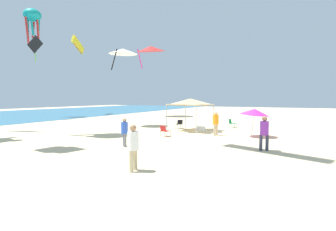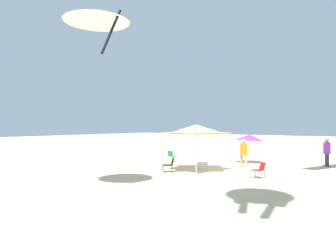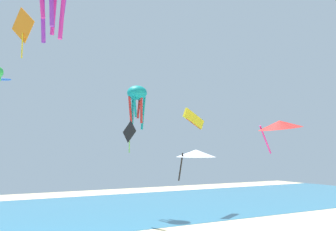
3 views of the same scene
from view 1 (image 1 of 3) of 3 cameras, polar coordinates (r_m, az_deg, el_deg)
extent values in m
cube|color=beige|center=(19.68, 12.64, -4.47)|extent=(120.00, 120.00, 0.10)
cylinder|color=#B7B7BC|center=(19.84, 6.32, -1.00)|extent=(0.07, 0.07, 2.19)
cylinder|color=#B7B7BC|center=(22.26, 10.22, -0.50)|extent=(0.07, 0.07, 2.19)
cylinder|color=#B7B7BC|center=(21.58, -0.34, -0.58)|extent=(0.07, 0.07, 2.19)
cylinder|color=#B7B7BC|center=(23.82, 3.94, -0.15)|extent=(0.07, 0.07, 2.19)
cube|color=#D1B784|center=(21.77, 5.04, 2.46)|extent=(3.46, 3.58, 0.10)
pyramid|color=#D1B784|center=(21.76, 5.04, 3.20)|extent=(3.39, 3.51, 0.46)
cylinder|color=silver|center=(19.37, 18.49, -1.58)|extent=(0.09, 0.22, 2.01)
cone|color=#E02D9E|center=(19.28, 18.79, 0.80)|extent=(2.06, 2.08, 0.64)
cylinder|color=black|center=(18.61, 0.58, -4.08)|extent=(0.02, 0.02, 0.40)
cylinder|color=black|center=(18.92, -0.67, -3.95)|extent=(0.02, 0.02, 0.40)
cylinder|color=black|center=(18.20, -0.42, -4.27)|extent=(0.02, 0.02, 0.40)
cylinder|color=black|center=(18.52, -1.68, -4.12)|extent=(0.02, 0.02, 0.40)
cube|color=red|center=(18.53, -0.55, -3.49)|extent=(0.61, 0.61, 0.03)
cube|color=red|center=(18.28, -1.12, -2.93)|extent=(0.22, 0.51, 0.41)
cylinder|color=black|center=(23.76, 2.84, -2.33)|extent=(0.02, 0.02, 0.40)
cylinder|color=black|center=(23.59, 1.66, -2.37)|extent=(0.02, 0.02, 0.40)
cylinder|color=black|center=(23.28, 3.28, -2.46)|extent=(0.02, 0.02, 0.40)
cylinder|color=black|center=(23.10, 2.07, -2.50)|extent=(0.02, 0.02, 0.40)
cube|color=black|center=(23.41, 2.47, -1.93)|extent=(0.74, 0.74, 0.03)
cube|color=black|center=(23.12, 2.71, -1.48)|extent=(0.44, 0.45, 0.41)
cylinder|color=black|center=(24.30, 14.66, -2.31)|extent=(0.02, 0.02, 0.40)
cylinder|color=black|center=(24.78, 15.13, -2.20)|extent=(0.02, 0.02, 0.40)
cylinder|color=black|center=(24.51, 13.54, -2.24)|extent=(0.02, 0.02, 0.40)
cylinder|color=black|center=(24.98, 14.02, -2.13)|extent=(0.02, 0.02, 0.40)
cube|color=#198C4C|center=(24.62, 14.35, -1.76)|extent=(0.61, 0.61, 0.03)
cube|color=#198C4C|center=(24.72, 13.74, -1.24)|extent=(0.51, 0.22, 0.41)
cube|color=white|center=(21.72, 7.40, -3.01)|extent=(0.46, 0.64, 0.36)
cube|color=white|center=(21.69, 7.40, -2.48)|extent=(0.48, 0.66, 0.04)
cylinder|color=#C6B28C|center=(19.43, 10.85, -3.16)|extent=(0.16, 0.16, 0.84)
cylinder|color=#C6B28C|center=(19.14, 10.39, -3.26)|extent=(0.16, 0.16, 0.84)
cylinder|color=orange|center=(19.21, 10.65, -0.90)|extent=(0.44, 0.44, 0.73)
sphere|color=beige|center=(19.17, 10.67, 0.59)|extent=(0.27, 0.27, 0.27)
cylinder|color=#C6B28C|center=(9.87, -8.24, -10.16)|extent=(0.16, 0.16, 0.82)
cylinder|color=#C6B28C|center=(10.14, -7.33, -9.76)|extent=(0.16, 0.16, 0.82)
cylinder|color=white|center=(9.85, -7.82, -5.62)|extent=(0.43, 0.43, 0.71)
sphere|color=#A87A56|center=(9.78, -7.85, -2.79)|extent=(0.27, 0.27, 0.27)
cylinder|color=slate|center=(14.78, -9.59, -5.54)|extent=(0.15, 0.15, 0.76)
cylinder|color=slate|center=(15.07, -9.83, -5.37)|extent=(0.15, 0.15, 0.76)
cylinder|color=blue|center=(14.83, -9.74, -2.75)|extent=(0.40, 0.40, 0.66)
sphere|color=tan|center=(14.78, -9.76, -1.00)|extent=(0.25, 0.25, 0.25)
cylinder|color=#33384C|center=(14.48, 20.10, -5.77)|extent=(0.17, 0.17, 0.84)
cylinder|color=#33384C|center=(14.59, 21.32, -5.72)|extent=(0.17, 0.17, 0.84)
cylinder|color=purple|center=(14.42, 20.79, -2.65)|extent=(0.44, 0.44, 0.73)
sphere|color=#A87A56|center=(14.38, 20.84, -0.65)|extent=(0.28, 0.28, 0.28)
cone|color=red|center=(39.46, -3.91, 14.71)|extent=(5.03, 4.97, 1.39)
cylinder|color=#E02D9E|center=(39.87, -6.31, 12.49)|extent=(1.78, 0.45, 2.82)
cube|color=yellow|center=(47.10, -19.53, 14.68)|extent=(4.12, 1.79, 2.59)
cube|color=red|center=(47.00, -19.51, 14.03)|extent=(3.09, 1.33, 1.45)
ellipsoid|color=teal|center=(43.62, -28.14, 19.26)|extent=(2.41, 2.41, 1.76)
cylinder|color=teal|center=(42.42, -28.16, 17.24)|extent=(0.45, 0.48, 2.58)
cylinder|color=red|center=(42.66, -27.15, 16.70)|extent=(0.39, 0.59, 3.28)
cylinder|color=teal|center=(43.34, -27.05, 16.01)|extent=(0.67, 0.36, 3.98)
cylinder|color=red|center=(43.93, -27.95, 16.76)|extent=(0.45, 0.48, 2.58)
cylinder|color=teal|center=(43.53, -28.91, 16.38)|extent=(0.39, 0.59, 3.28)
cylinder|color=red|center=(42.70, -29.01, 16.14)|extent=(0.67, 0.36, 3.98)
cube|color=black|center=(37.77, -27.64, 13.98)|extent=(0.56, 2.39, 2.42)
cylinder|color=#66D82D|center=(37.54, -27.57, 11.87)|extent=(0.09, 0.09, 1.73)
cone|color=white|center=(26.17, -10.04, 13.99)|extent=(3.30, 3.31, 0.56)
cylinder|color=black|center=(25.27, -11.98, 12.18)|extent=(0.28, 0.94, 1.94)
camera|label=2|loc=(26.31, -40.06, 2.93)|focal=33.53mm
camera|label=3|loc=(10.09, 72.40, 28.78)|focal=39.16mm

